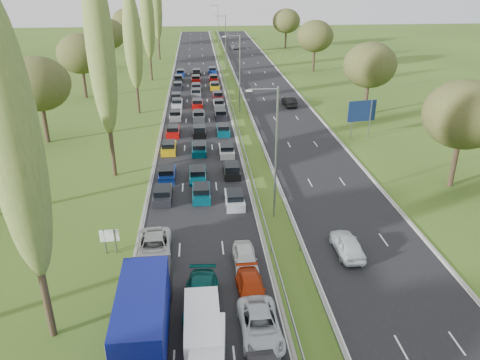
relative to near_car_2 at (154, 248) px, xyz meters
name	(u,v)px	position (x,y,z in m)	size (l,w,h in m)	color
ground	(239,109)	(10.41, 42.78, -0.82)	(260.00, 260.00, 0.00)	#36571B
near_carriageway	(197,106)	(3.66, 45.28, -0.82)	(10.50, 215.00, 0.04)	black
far_carriageway	(277,104)	(17.16, 45.28, -0.82)	(10.50, 215.00, 0.04)	black
central_reservation	(237,102)	(10.41, 45.28, -0.27)	(2.36, 215.00, 0.32)	gray
lamp_columns	(240,75)	(10.41, 40.78, 5.18)	(0.18, 140.18, 12.00)	gray
poplar_row	(122,42)	(-5.59, 30.95, 11.57)	(2.80, 127.80, 22.44)	#2D2116
woodland_left	(30,90)	(-16.09, 25.41, 6.86)	(8.00, 166.00, 11.10)	#2D2116
woodland_right	(391,76)	(29.91, 29.45, 6.86)	(8.00, 153.00, 11.10)	#2D2116
traffic_queue_fill	(197,111)	(3.66, 40.43, -0.38)	(9.11, 68.50, 0.80)	black
near_car_2	(154,248)	(0.00, 0.00, 0.00)	(2.65, 5.75, 1.60)	silver
near_car_7	(201,297)	(3.59, -6.46, 0.01)	(2.26, 5.55, 1.61)	#044643
near_car_10	(260,326)	(7.15, -9.45, -0.06)	(2.45, 5.32, 1.48)	silver
near_car_11	(251,289)	(7.01, -5.72, -0.13)	(1.88, 4.62, 1.34)	#B82F0B
near_car_12	(245,258)	(6.96, -2.05, -0.06)	(1.75, 4.35, 1.48)	silver
far_car_0	(347,244)	(15.21, -0.89, 0.01)	(1.90, 4.73, 1.61)	silver
far_car_1	(289,101)	(19.01, 43.85, -0.01)	(1.66, 4.77, 1.57)	black
far_car_2	(236,47)	(15.25, 108.15, -0.13)	(2.22, 4.80, 1.34)	slate
blue_lorry	(145,312)	(0.26, -9.22, 1.33)	(2.74, 9.87, 4.17)	black
white_van_front	(208,352)	(3.87, -11.56, 0.18)	(1.90, 4.85, 1.95)	white
white_van_rear	(202,326)	(3.62, -9.54, 0.28)	(2.10, 5.36, 2.15)	white
info_sign	(110,238)	(-3.49, 0.83, 0.55)	(1.50, 0.19, 2.10)	gray
direction_sign	(362,113)	(25.31, 26.52, 2.75)	(3.95, 0.81, 5.20)	gray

